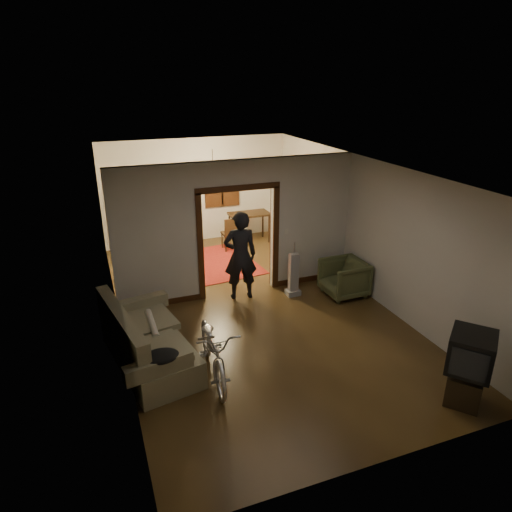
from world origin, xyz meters
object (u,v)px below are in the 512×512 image
person (240,256)px  desk (249,228)px  locker (157,216)px  armchair (344,278)px  bicycle (213,349)px  sofa (149,336)px

person → desk: size_ratio=1.70×
desk → person: bearing=-98.2°
locker → desk: size_ratio=1.66×
armchair → locker: locker is taller
locker → desk: locker is taller
armchair → desk: desk is taller
bicycle → sofa: bearing=147.0°
sofa → person: bearing=27.9°
sofa → armchair: size_ratio=2.57×
person → bicycle: bearing=70.0°
bicycle → locker: 5.84m
person → sofa: bearing=46.7°
sofa → desk: sofa is taller
person → desk: person is taller
person → locker: person is taller
person → armchair: bearing=169.7°
armchair → bicycle: bearing=-63.8°
armchair → sofa: bearing=-77.1°
armchair → desk: (-0.72, 3.79, 0.02)m
sofa → armchair: (4.15, 1.04, -0.11)m
armchair → person: bearing=-109.2°
desk → locker: bearing=-173.2°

